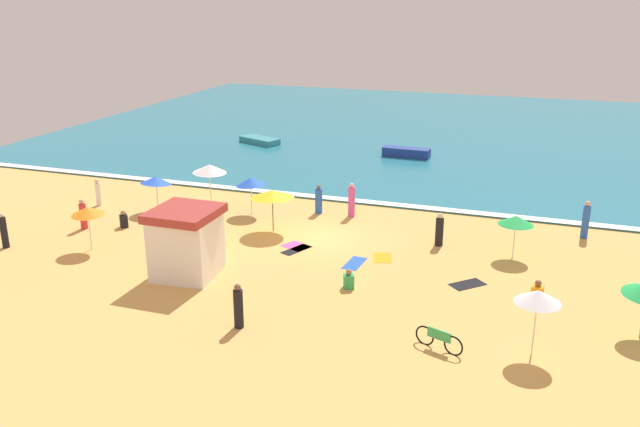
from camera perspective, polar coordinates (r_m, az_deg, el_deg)
ground_plane at (r=32.69m, az=0.22°, el=-2.19°), size 60.00×60.00×0.00m
ocean_water at (r=58.92m, az=9.17°, el=7.00°), size 60.00×44.00×0.10m
wave_breaker_foam at (r=38.35m, az=3.28°, el=1.10°), size 57.00×0.70×0.01m
lifeguard_cabana at (r=28.71m, az=-11.33°, el=-2.37°), size 2.67×2.81×2.94m
beach_umbrella_0 at (r=38.53m, az=-9.40°, el=3.79°), size 2.34×2.33×2.21m
beach_umbrella_2 at (r=33.26m, az=-4.08°, el=1.67°), size 3.06×3.07×2.19m
beach_umbrella_3 at (r=32.58m, az=-19.20°, el=0.19°), size 1.91×1.92×2.11m
beach_umbrella_4 at (r=36.03m, az=-5.92°, el=2.73°), size 1.89×1.87×2.08m
beach_umbrella_5 at (r=22.93m, az=18.08°, el=-6.76°), size 2.11×2.11×2.35m
beach_umbrella_7 at (r=37.45m, az=-13.81°, el=2.77°), size 2.25×2.27×2.04m
beach_umbrella_8 at (r=31.17m, az=16.37°, el=-0.56°), size 2.11×2.11×1.99m
beach_tent at (r=32.35m, az=-9.78°, el=-1.56°), size 1.95×2.51×1.20m
parked_bicycle at (r=23.25m, az=10.10°, el=-10.51°), size 1.73×0.69×0.76m
beachgoer_0 at (r=39.58m, az=-18.40°, el=1.72°), size 0.40×0.40×1.55m
beachgoer_1 at (r=35.64m, az=-16.39°, el=-0.51°), size 0.52×0.52×0.90m
beachgoer_2 at (r=24.29m, az=-6.97°, el=-7.92°), size 0.47×0.47×1.70m
beachgoer_3 at (r=27.36m, az=2.47°, el=-5.68°), size 0.53×0.53×0.82m
beachgoer_4 at (r=35.93m, az=-19.54°, el=-0.10°), size 0.46×0.46×1.58m
beachgoer_5 at (r=34.69m, az=-25.34°, el=-1.38°), size 0.43×0.43×1.72m
beachgoer_6 at (r=36.26m, az=-0.11°, el=1.14°), size 0.49×0.49×1.59m
beachgoer_7 at (r=35.04m, az=21.71°, el=-0.56°), size 0.46×0.46×1.89m
beachgoer_8 at (r=32.14m, az=10.14°, el=-1.43°), size 0.41×0.41×1.62m
beachgoer_9 at (r=27.53m, az=18.03°, el=-6.41°), size 0.49×0.49×0.89m
beachgoer_10 at (r=35.73m, az=2.70°, el=1.08°), size 0.49×0.49×1.85m
beach_towel_0 at (r=30.56m, az=5.34°, el=-3.77°), size 1.13×1.44×0.01m
beach_towel_1 at (r=31.78m, az=-2.06°, el=-2.80°), size 1.50×1.37×0.01m
beach_towel_2 at (r=29.87m, az=2.96°, el=-4.26°), size 0.80×1.62×0.01m
beach_towel_3 at (r=31.37m, az=-2.03°, el=-3.10°), size 1.19×1.70×0.01m
beach_towel_4 at (r=28.42m, az=12.47°, el=-5.92°), size 1.58×1.58×0.01m
small_boat_0 at (r=48.90m, az=7.36°, el=5.20°), size 3.41×1.14×0.66m
small_boat_1 at (r=53.15m, az=-5.16°, el=6.23°), size 3.55×2.45×0.45m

